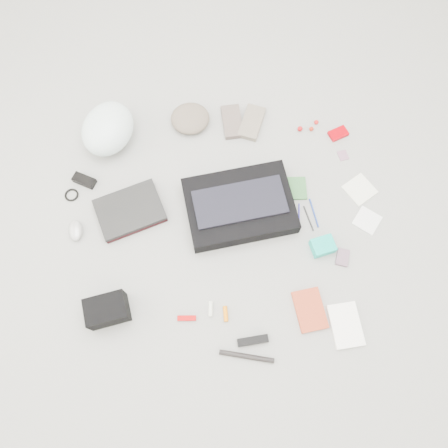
{
  "coord_description": "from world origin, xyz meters",
  "views": [
    {
      "loc": [
        -0.01,
        -0.73,
        2.02
      ],
      "look_at": [
        0.0,
        0.0,
        0.05
      ],
      "focal_mm": 35.0,
      "sensor_mm": 36.0,
      "label": 1
    }
  ],
  "objects_px": {
    "camera_bag": "(107,310)",
    "accordion_wallet": "(323,246)",
    "bike_helmet": "(108,129)",
    "book_red": "(310,310)",
    "laptop": "(130,210)",
    "messenger_bag": "(239,206)"
  },
  "relations": [
    {
      "from": "laptop",
      "to": "book_red",
      "type": "distance_m",
      "value": 0.99
    },
    {
      "from": "laptop",
      "to": "camera_bag",
      "type": "xyz_separation_m",
      "value": [
        -0.07,
        -0.49,
        0.03
      ]
    },
    {
      "from": "messenger_bag",
      "to": "accordion_wallet",
      "type": "xyz_separation_m",
      "value": [
        0.39,
        -0.21,
        -0.02
      ]
    },
    {
      "from": "laptop",
      "to": "camera_bag",
      "type": "distance_m",
      "value": 0.5
    },
    {
      "from": "messenger_bag",
      "to": "accordion_wallet",
      "type": "height_order",
      "value": "messenger_bag"
    },
    {
      "from": "bike_helmet",
      "to": "camera_bag",
      "type": "distance_m",
      "value": 0.92
    },
    {
      "from": "bike_helmet",
      "to": "accordion_wallet",
      "type": "distance_m",
      "value": 1.23
    },
    {
      "from": "laptop",
      "to": "bike_helmet",
      "type": "distance_m",
      "value": 0.45
    },
    {
      "from": "messenger_bag",
      "to": "laptop",
      "type": "bearing_deg",
      "value": 169.81
    },
    {
      "from": "bike_helmet",
      "to": "camera_bag",
      "type": "height_order",
      "value": "bike_helmet"
    },
    {
      "from": "laptop",
      "to": "book_red",
      "type": "bearing_deg",
      "value": -52.17
    },
    {
      "from": "camera_bag",
      "to": "book_red",
      "type": "relative_size",
      "value": 0.95
    },
    {
      "from": "accordion_wallet",
      "to": "bike_helmet",
      "type": "bearing_deg",
      "value": 133.1
    },
    {
      "from": "messenger_bag",
      "to": "camera_bag",
      "type": "relative_size",
      "value": 2.86
    },
    {
      "from": "bike_helmet",
      "to": "camera_bag",
      "type": "bearing_deg",
      "value": -66.25
    },
    {
      "from": "book_red",
      "to": "accordion_wallet",
      "type": "xyz_separation_m",
      "value": [
        0.09,
        0.3,
        0.02
      ]
    },
    {
      "from": "bike_helmet",
      "to": "accordion_wallet",
      "type": "relative_size",
      "value": 2.96
    },
    {
      "from": "book_red",
      "to": "accordion_wallet",
      "type": "height_order",
      "value": "accordion_wallet"
    },
    {
      "from": "book_red",
      "to": "bike_helmet",
      "type": "bearing_deg",
      "value": 125.54
    },
    {
      "from": "messenger_bag",
      "to": "bike_helmet",
      "type": "bearing_deg",
      "value": 136.99
    },
    {
      "from": "camera_bag",
      "to": "accordion_wallet",
      "type": "relative_size",
      "value": 1.7
    },
    {
      "from": "messenger_bag",
      "to": "laptop",
      "type": "xyz_separation_m",
      "value": [
        -0.54,
        -0.01,
        -0.01
      ]
    }
  ]
}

